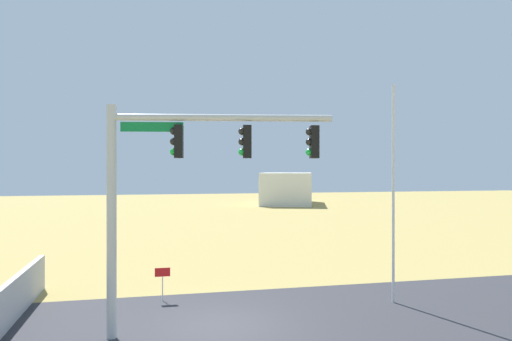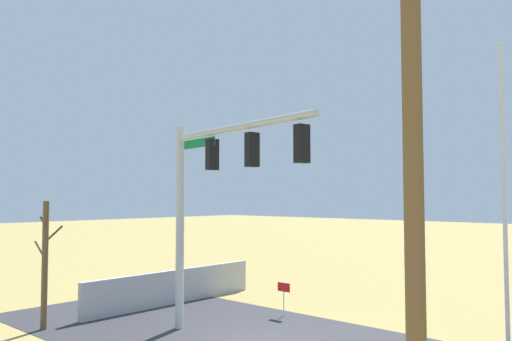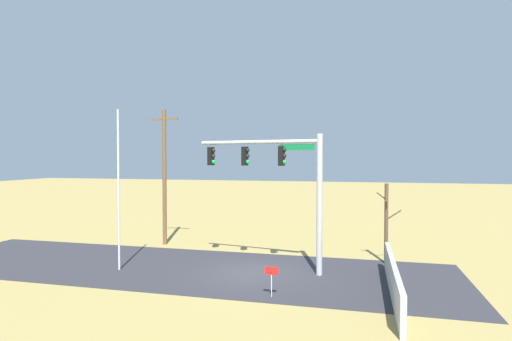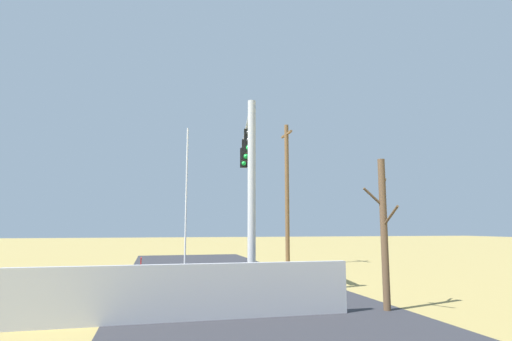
{
  "view_description": "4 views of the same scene",
  "coord_description": "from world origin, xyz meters",
  "px_view_note": "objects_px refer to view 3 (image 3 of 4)",
  "views": [
    {
      "loc": [
        2.27,
        14.55,
        4.85
      ],
      "look_at": [
        -0.99,
        0.36,
        4.83
      ],
      "focal_mm": 33.24,
      "sensor_mm": 36.0,
      "label": 1
    },
    {
      "loc": [
        -9.91,
        11.29,
        4.33
      ],
      "look_at": [
        -0.24,
        0.47,
        5.12
      ],
      "focal_mm": 35.26,
      "sensor_mm": 36.0,
      "label": 2
    },
    {
      "loc": [
        5.17,
        -19.34,
        5.56
      ],
      "look_at": [
        -0.16,
        1.68,
        4.92
      ],
      "focal_mm": 29.14,
      "sensor_mm": 36.0,
      "label": 3
    },
    {
      "loc": [
        16.98,
        -2.86,
        2.27
      ],
      "look_at": [
        -0.42,
        1.44,
        4.76
      ],
      "focal_mm": 28.82,
      "sensor_mm": 36.0,
      "label": 4
    }
  ],
  "objects_px": {
    "utility_pole": "(164,175)",
    "signal_mast": "(282,174)",
    "bare_tree": "(386,222)",
    "open_sign": "(271,275)",
    "flagpole": "(119,190)"
  },
  "relations": [
    {
      "from": "flagpole",
      "to": "open_sign",
      "type": "height_order",
      "value": "flagpole"
    },
    {
      "from": "flagpole",
      "to": "utility_pole",
      "type": "xyz_separation_m",
      "value": [
        -0.62,
        6.19,
        0.53
      ]
    },
    {
      "from": "utility_pole",
      "to": "open_sign",
      "type": "distance_m",
      "value": 12.64
    },
    {
      "from": "signal_mast",
      "to": "bare_tree",
      "type": "height_order",
      "value": "signal_mast"
    },
    {
      "from": "flagpole",
      "to": "open_sign",
      "type": "distance_m",
      "value": 9.01
    },
    {
      "from": "flagpole",
      "to": "open_sign",
      "type": "xyz_separation_m",
      "value": [
        8.2,
        -2.12,
        -3.07
      ]
    },
    {
      "from": "signal_mast",
      "to": "open_sign",
      "type": "bearing_deg",
      "value": -85.28
    },
    {
      "from": "signal_mast",
      "to": "utility_pole",
      "type": "distance_m",
      "value": 9.56
    },
    {
      "from": "flagpole",
      "to": "utility_pole",
      "type": "bearing_deg",
      "value": 95.71
    },
    {
      "from": "utility_pole",
      "to": "bare_tree",
      "type": "height_order",
      "value": "utility_pole"
    },
    {
      "from": "bare_tree",
      "to": "open_sign",
      "type": "height_order",
      "value": "bare_tree"
    },
    {
      "from": "flagpole",
      "to": "utility_pole",
      "type": "height_order",
      "value": "utility_pole"
    },
    {
      "from": "signal_mast",
      "to": "open_sign",
      "type": "relative_size",
      "value": 5.51
    },
    {
      "from": "bare_tree",
      "to": "open_sign",
      "type": "relative_size",
      "value": 3.46
    },
    {
      "from": "utility_pole",
      "to": "signal_mast",
      "type": "bearing_deg",
      "value": -27.24
    }
  ]
}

